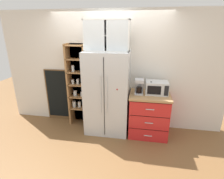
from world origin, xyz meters
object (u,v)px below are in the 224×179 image
(refrigerator, at_px, (107,93))
(microwave, at_px, (157,88))
(chalkboard_menu, at_px, (58,95))
(coffee_maker, at_px, (139,86))
(mug_red, at_px, (150,93))
(bottle_clear, at_px, (151,89))
(mug_navy, at_px, (150,93))

(refrigerator, height_order, microwave, refrigerator)
(refrigerator, bearing_deg, chalkboard_menu, 166.96)
(coffee_maker, bearing_deg, refrigerator, -179.45)
(coffee_maker, xyz_separation_m, mug_red, (0.23, -0.04, -0.11))
(coffee_maker, distance_m, chalkboard_menu, 2.00)
(microwave, distance_m, coffee_maker, 0.35)
(coffee_maker, relative_size, mug_red, 2.48)
(microwave, bearing_deg, refrigerator, -177.25)
(refrigerator, height_order, bottle_clear, refrigerator)
(mug_navy, relative_size, chalkboard_menu, 0.09)
(microwave, height_order, bottle_clear, bottle_clear)
(mug_red, height_order, chalkboard_menu, chalkboard_menu)
(microwave, bearing_deg, bottle_clear, -146.66)
(microwave, distance_m, bottle_clear, 0.15)
(refrigerator, height_order, coffee_maker, refrigerator)
(mug_red, bearing_deg, coffee_maker, 168.96)
(mug_navy, bearing_deg, refrigerator, 176.06)
(mug_navy, xyz_separation_m, mug_red, (-0.00, 0.02, -0.00))
(bottle_clear, bearing_deg, mug_navy, -85.71)
(coffee_maker, bearing_deg, mug_navy, -16.37)
(refrigerator, distance_m, bottle_clear, 0.90)
(refrigerator, distance_m, mug_red, 0.89)
(refrigerator, relative_size, microwave, 3.98)
(microwave, relative_size, mug_navy, 4.00)
(bottle_clear, xyz_separation_m, chalkboard_menu, (-2.16, 0.33, -0.39))
(mug_navy, height_order, chalkboard_menu, chalkboard_menu)
(microwave, height_order, mug_red, microwave)
(mug_navy, bearing_deg, chalkboard_menu, 170.63)
(microwave, height_order, mug_navy, microwave)
(mug_red, height_order, bottle_clear, bottle_clear)
(microwave, height_order, coffee_maker, coffee_maker)
(microwave, bearing_deg, coffee_maker, -173.16)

